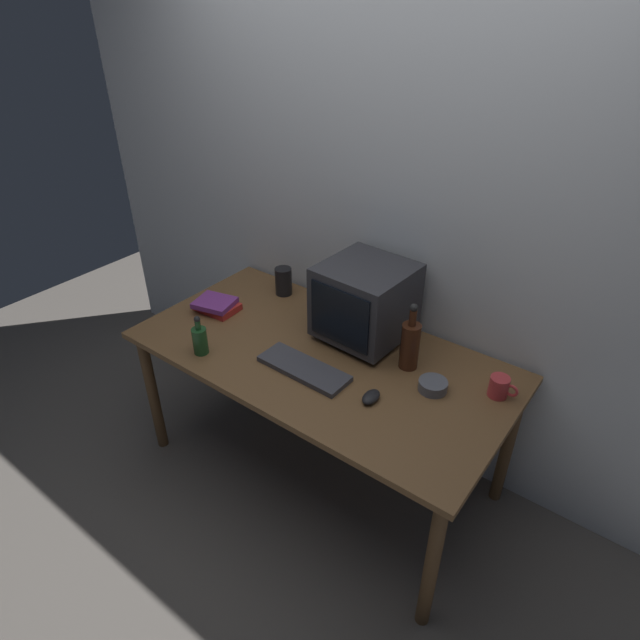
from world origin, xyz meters
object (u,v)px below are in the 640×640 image
at_px(crt_monitor, 365,301).
at_px(computer_mouse, 371,397).
at_px(keyboard, 304,368).
at_px(bottle_short, 200,339).
at_px(book_stack, 216,305).
at_px(metal_canister, 284,281).
at_px(bottle_tall, 410,344).
at_px(cd_spindle, 433,386).
at_px(mug, 499,387).

bearing_deg(crt_monitor, computer_mouse, -53.01).
height_order(keyboard, bottle_short, bottle_short).
height_order(book_stack, metal_canister, metal_canister).
relative_size(bottle_tall, bottle_short, 1.64).
bearing_deg(cd_spindle, bottle_tall, 153.32).
xyz_separation_m(bottle_short, mug, (1.19, 0.52, -0.03)).
distance_m(book_stack, metal_canister, 0.38).
distance_m(bottle_short, cd_spindle, 1.04).
xyz_separation_m(bottle_tall, metal_canister, (-0.86, 0.17, -0.04)).
relative_size(mug, cd_spindle, 1.00).
bearing_deg(cd_spindle, keyboard, -156.38).
relative_size(computer_mouse, mug, 0.83).
distance_m(bottle_short, book_stack, 0.37).
distance_m(computer_mouse, book_stack, 1.02).
height_order(mug, metal_canister, metal_canister).
height_order(bottle_tall, mug, bottle_tall).
bearing_deg(book_stack, bottle_short, -54.12).
relative_size(keyboard, bottle_tall, 1.33).
bearing_deg(bottle_short, crt_monitor, 47.05).
distance_m(crt_monitor, bottle_short, 0.77).
bearing_deg(cd_spindle, mug, 29.35).
xyz_separation_m(crt_monitor, bottle_tall, (0.28, -0.08, -0.07)).
xyz_separation_m(crt_monitor, computer_mouse, (0.28, -0.37, -0.17)).
relative_size(computer_mouse, cd_spindle, 0.83).
distance_m(keyboard, metal_canister, 0.70).
height_order(bottle_short, metal_canister, bottle_short).
xyz_separation_m(bottle_short, cd_spindle, (0.96, 0.40, -0.05)).
bearing_deg(book_stack, keyboard, -10.55).
bearing_deg(bottle_tall, cd_spindle, -26.68).
bearing_deg(computer_mouse, crt_monitor, 124.57).
xyz_separation_m(bottle_tall, cd_spindle, (0.16, -0.08, -0.10)).
bearing_deg(keyboard, book_stack, 170.51).
height_order(bottle_short, book_stack, bottle_short).
xyz_separation_m(book_stack, cd_spindle, (1.18, 0.10, -0.01)).
relative_size(computer_mouse, book_stack, 0.44).
bearing_deg(crt_monitor, mug, -2.55).
bearing_deg(cd_spindle, bottle_short, -157.64).
relative_size(computer_mouse, metal_canister, 0.67).
height_order(keyboard, computer_mouse, computer_mouse).
xyz_separation_m(keyboard, computer_mouse, (0.34, 0.01, 0.01)).
bearing_deg(metal_canister, computer_mouse, -28.28).
height_order(computer_mouse, metal_canister, metal_canister).
distance_m(crt_monitor, bottle_tall, 0.30).
bearing_deg(bottle_tall, metal_canister, 169.00).
bearing_deg(bottle_tall, crt_monitor, 164.64).
relative_size(cd_spindle, metal_canister, 0.80).
bearing_deg(book_stack, cd_spindle, 4.62).
bearing_deg(bottle_short, computer_mouse, 13.22).
height_order(computer_mouse, bottle_tall, bottle_tall).
relative_size(computer_mouse, bottle_short, 0.52).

